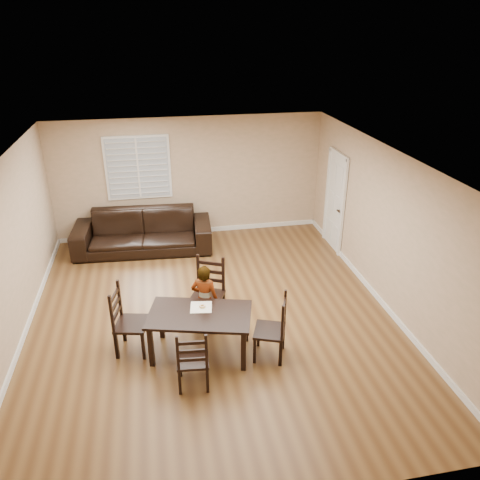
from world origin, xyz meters
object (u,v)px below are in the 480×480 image
(chair_left, at_px, (123,322))
(sofa, at_px, (143,232))
(chair_near, at_px, (210,290))
(donut, at_px, (202,306))
(chair_far, at_px, (193,365))
(dining_table, at_px, (200,319))
(chair_right, at_px, (278,330))
(child, at_px, (205,300))

(chair_left, relative_size, sofa, 0.37)
(chair_near, bearing_deg, donut, -80.30)
(donut, bearing_deg, sofa, 103.77)
(chair_far, distance_m, chair_left, 1.41)
(chair_far, bearing_deg, dining_table, -98.03)
(dining_table, xyz_separation_m, chair_far, (-0.18, -0.77, -0.18))
(chair_left, height_order, chair_right, chair_left)
(chair_left, bearing_deg, chair_right, -92.34)
(dining_table, height_order, chair_far, chair_far)
(chair_far, distance_m, chair_right, 1.37)
(child, relative_size, sofa, 0.41)
(chair_far, xyz_separation_m, chair_right, (1.29, 0.46, 0.04))
(chair_near, distance_m, chair_far, 1.76)
(chair_near, height_order, donut, chair_near)
(chair_near, height_order, sofa, chair_near)
(chair_far, height_order, chair_right, chair_right)
(chair_far, relative_size, donut, 10.15)
(child, bearing_deg, sofa, -50.45)
(dining_table, height_order, chair_left, chair_left)
(chair_right, xyz_separation_m, child, (-0.97, 0.82, 0.13))
(child, distance_m, sofa, 3.35)
(chair_far, bearing_deg, chair_near, -99.53)
(dining_table, xyz_separation_m, chair_near, (0.27, 0.93, -0.11))
(child, bearing_deg, dining_table, 98.30)
(chair_left, xyz_separation_m, chair_right, (2.22, -0.59, -0.02))
(chair_left, distance_m, sofa, 3.45)
(chair_near, xyz_separation_m, chair_far, (-0.45, -1.70, -0.07))
(chair_right, relative_size, sofa, 0.36)
(chair_far, xyz_separation_m, sofa, (-0.63, 4.49, -0.00))
(chair_left, xyz_separation_m, child, (1.25, 0.23, 0.10))
(chair_near, height_order, chair_far, chair_near)
(chair_right, bearing_deg, chair_left, -84.27)
(chair_far, bearing_deg, chair_left, -43.22)
(chair_right, bearing_deg, child, -109.77)
(sofa, bearing_deg, dining_table, -73.83)
(child, bearing_deg, chair_right, 162.60)
(dining_table, relative_size, chair_far, 1.75)
(donut, bearing_deg, chair_left, 173.62)
(dining_table, height_order, donut, donut)
(donut, bearing_deg, child, 78.13)
(chair_left, relative_size, donut, 11.71)
(dining_table, bearing_deg, child, 90.00)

